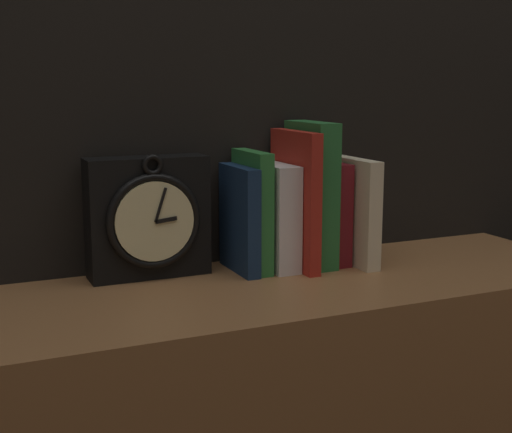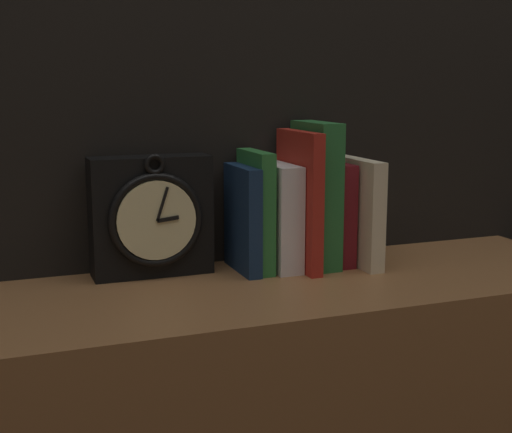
# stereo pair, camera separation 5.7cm
# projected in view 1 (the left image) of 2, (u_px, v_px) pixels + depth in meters

# --- Properties ---
(clock) EXTENTS (0.19, 0.07, 0.20)m
(clock) POSITION_uv_depth(u_px,v_px,m) (149.00, 218.00, 1.10)
(clock) COLOR black
(clock) RESTS_ON bookshelf
(book_slot0_navy) EXTENTS (0.02, 0.12, 0.17)m
(book_slot0_navy) POSITION_uv_depth(u_px,v_px,m) (239.00, 219.00, 1.14)
(book_slot0_navy) COLOR #152B4A
(book_slot0_navy) RESTS_ON bookshelf
(book_slot1_green) EXTENTS (0.02, 0.12, 0.19)m
(book_slot1_green) POSITION_uv_depth(u_px,v_px,m) (252.00, 211.00, 1.15)
(book_slot1_green) COLOR #2C7534
(book_slot1_green) RESTS_ON bookshelf
(book_slot2_white) EXTENTS (0.04, 0.12, 0.17)m
(book_slot2_white) POSITION_uv_depth(u_px,v_px,m) (274.00, 216.00, 1.16)
(book_slot2_white) COLOR white
(book_slot2_white) RESTS_ON bookshelf
(book_slot3_red) EXTENTS (0.02, 0.15, 0.22)m
(book_slot3_red) POSITION_uv_depth(u_px,v_px,m) (295.00, 200.00, 1.16)
(book_slot3_red) COLOR #B0261B
(book_slot3_red) RESTS_ON bookshelf
(book_slot4_green) EXTENTS (0.04, 0.13, 0.24)m
(book_slot4_green) POSITION_uv_depth(u_px,v_px,m) (311.00, 194.00, 1.18)
(book_slot4_green) COLOR #276C33
(book_slot4_green) RESTS_ON bookshelf
(book_slot5_maroon) EXTENTS (0.03, 0.12, 0.17)m
(book_slot5_maroon) POSITION_uv_depth(u_px,v_px,m) (328.00, 212.00, 1.21)
(book_slot5_maroon) COLOR maroon
(book_slot5_maroon) RESTS_ON bookshelf
(book_slot6_cream) EXTENTS (0.03, 0.16, 0.18)m
(book_slot6_cream) POSITION_uv_depth(u_px,v_px,m) (350.00, 210.00, 1.20)
(book_slot6_cream) COLOR beige
(book_slot6_cream) RESTS_ON bookshelf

